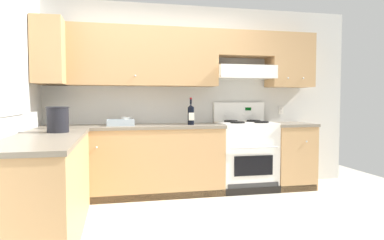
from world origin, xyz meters
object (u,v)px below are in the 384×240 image
at_px(wine_bottle, 191,114).
at_px(paper_towel_roll, 127,121).
at_px(bucket, 58,119).
at_px(stove, 245,155).
at_px(bowl, 121,124).

distance_m(wine_bottle, paper_towel_roll, 0.84).
bearing_deg(paper_towel_roll, bucket, -125.98).
bearing_deg(paper_towel_roll, stove, -3.84).
bearing_deg(bucket, wine_bottle, 27.41).
height_order(wine_bottle, bowl, wine_bottle).
relative_size(wine_bottle, paper_towel_roll, 2.77).
xyz_separation_m(bowl, paper_towel_roll, (0.08, 0.15, 0.02)).
xyz_separation_m(wine_bottle, paper_towel_roll, (-0.82, 0.17, -0.09)).
xyz_separation_m(wine_bottle, bowl, (-0.90, 0.03, -0.11)).
bearing_deg(bowl, stove, 1.37).
bearing_deg(bowl, paper_towel_roll, 61.87).
height_order(stove, bowl, stove).
bearing_deg(paper_towel_roll, bowl, -118.13).
bearing_deg(bowl, bucket, -127.26).
bearing_deg(wine_bottle, paper_towel_roll, 168.04).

